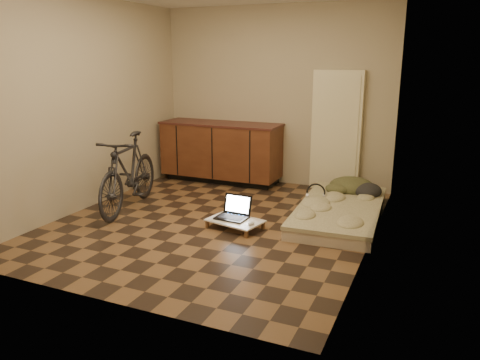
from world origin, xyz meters
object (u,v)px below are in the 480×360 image
at_px(laptop, 234,213).
at_px(bicycle, 128,169).
at_px(futon, 340,211).
at_px(lap_desk, 235,221).

bearing_deg(laptop, bicycle, -176.79).
height_order(bicycle, futon, bicycle).
height_order(bicycle, laptop, bicycle).
relative_size(lap_desk, laptop, 1.83).
distance_m(futon, laptop, 1.30).
bearing_deg(futon, bicycle, -166.76).
bearing_deg(lap_desk, futon, 51.70).
relative_size(futon, laptop, 5.43).
relative_size(futon, lap_desk, 2.97).
bearing_deg(futon, laptop, -147.79).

